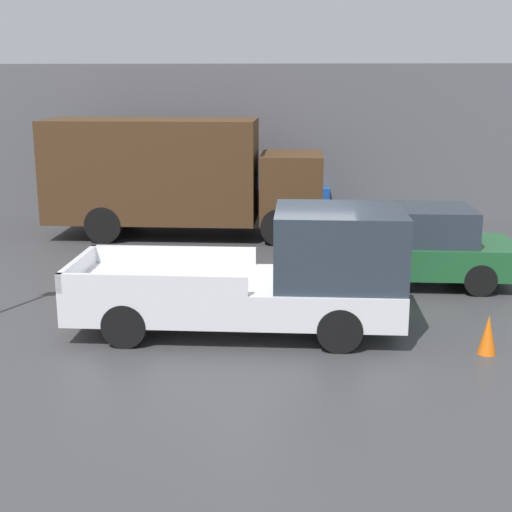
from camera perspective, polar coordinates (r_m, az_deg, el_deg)
name	(u,v)px	position (r m, az deg, el deg)	size (l,w,h in m)	color
ground_plane	(285,324)	(12.67, 2.34, -5.46)	(60.00, 60.00, 0.00)	#3D3D3F
building_wall	(293,143)	(21.80, 2.99, 9.00)	(28.00, 0.15, 4.65)	#56565B
pickup_truck	(275,276)	(12.07, 1.51, -1.58)	(5.56, 2.08, 2.13)	silver
car	(405,245)	(15.30, 11.80, 0.84)	(4.64, 1.92, 1.63)	#1E592D
delivery_truck	(175,174)	(19.58, -6.51, 6.56)	(7.41, 2.36, 3.17)	#472D19
newspaper_box	(322,205)	(21.72, 5.28, 4.12)	(0.45, 0.40, 1.02)	#194CB2
traffic_cone	(488,334)	(11.81, 18.06, -5.98)	(0.29, 0.29, 0.64)	orange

